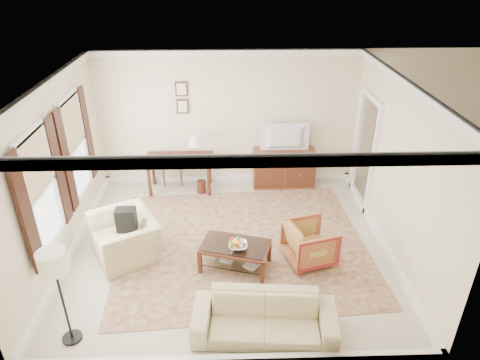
{
  "coord_description": "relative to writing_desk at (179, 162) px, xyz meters",
  "views": [
    {
      "loc": [
        -0.0,
        -6.13,
        4.59
      ],
      "look_at": [
        0.2,
        0.3,
        1.15
      ],
      "focal_mm": 32.0,
      "sensor_mm": 36.0,
      "label": 1
    }
  ],
  "objects": [
    {
      "name": "room_shell",
      "position": [
        1.03,
        -2.05,
        1.82
      ],
      "size": [
        5.51,
        5.01,
        2.91
      ],
      "color": "beige",
      "rests_on": "ground"
    },
    {
      "name": "annex_bedroom",
      "position": [
        5.52,
        -0.9,
        -0.32
      ],
      "size": [
        3.0,
        2.7,
        2.9
      ],
      "color": "beige",
      "rests_on": "ground"
    },
    {
      "name": "window_front",
      "position": [
        -1.67,
        -2.75,
        0.89
      ],
      "size": [
        0.12,
        1.56,
        1.8
      ],
      "primitive_type": null,
      "color": "#CCB284",
      "rests_on": "room_shell"
    },
    {
      "name": "window_rear",
      "position": [
        -1.67,
        -1.15,
        0.89
      ],
      "size": [
        0.12,
        1.56,
        1.8
      ],
      "primitive_type": null,
      "color": "#CCB284",
      "rests_on": "room_shell"
    },
    {
      "name": "doorway",
      "position": [
        3.74,
        -0.55,
        0.42
      ],
      "size": [
        0.1,
        1.12,
        2.25
      ],
      "primitive_type": null,
      "color": "white",
      "rests_on": "room_shell"
    },
    {
      "name": "rug",
      "position": [
        1.26,
        -2.01,
        -0.65
      ],
      "size": [
        4.53,
        3.96,
        0.01
      ],
      "primitive_type": "cube",
      "rotation": [
        0.0,
        0.0,
        0.06
      ],
      "color": "#591E1D",
      "rests_on": "room_shell"
    },
    {
      "name": "writing_desk",
      "position": [
        0.0,
        0.0,
        0.0
      ],
      "size": [
        1.4,
        0.7,
        0.77
      ],
      "color": "#4D2316",
      "rests_on": "room_shell"
    },
    {
      "name": "desk_chair",
      "position": [
        -0.19,
        0.35,
        -0.13
      ],
      "size": [
        0.53,
        0.53,
        1.05
      ],
      "primitive_type": null,
      "rotation": [
        0.0,
        0.0,
        -0.19
      ],
      "color": "brown",
      "rests_on": "room_shell"
    },
    {
      "name": "desk_lamp",
      "position": [
        0.36,
        0.0,
        0.36
      ],
      "size": [
        0.32,
        0.32,
        0.5
      ],
      "primitive_type": null,
      "color": "silver",
      "rests_on": "writing_desk"
    },
    {
      "name": "framed_prints",
      "position": [
        0.1,
        0.42,
        1.28
      ],
      "size": [
        0.25,
        0.04,
        0.68
      ],
      "primitive_type": null,
      "color": "#4D2316",
      "rests_on": "room_shell"
    },
    {
      "name": "sideboard",
      "position": [
        2.24,
        0.17,
        -0.25
      ],
      "size": [
        1.33,
        0.51,
        0.82
      ],
      "primitive_type": "cube",
      "color": "brown",
      "rests_on": "room_shell"
    },
    {
      "name": "tv",
      "position": [
        2.24,
        0.15,
        0.66
      ],
      "size": [
        0.99,
        0.57,
        0.13
      ],
      "primitive_type": "imported",
      "rotation": [
        0.0,
        0.0,
        3.14
      ],
      "color": "black",
      "rests_on": "sideboard"
    },
    {
      "name": "coffee_table",
      "position": [
        1.13,
        -2.64,
        -0.31
      ],
      "size": [
        1.21,
        0.91,
        0.46
      ],
      "rotation": [
        0.0,
        0.0,
        -0.28
      ],
      "color": "#4D2316",
      "rests_on": "room_shell"
    },
    {
      "name": "fruit_bowl",
      "position": [
        1.17,
        -2.73,
        -0.15
      ],
      "size": [
        0.42,
        0.42,
        0.1
      ],
      "primitive_type": "imported",
      "color": "silver",
      "rests_on": "coffee_table"
    },
    {
      "name": "book_a",
      "position": [
        0.92,
        -2.57,
        -0.48
      ],
      "size": [
        0.27,
        0.16,
        0.38
      ],
      "primitive_type": "imported",
      "rotation": [
        0.0,
        0.0,
        -0.49
      ],
      "color": "brown",
      "rests_on": "coffee_table"
    },
    {
      "name": "book_b",
      "position": [
        1.32,
        -2.72,
        -0.48
      ],
      "size": [
        0.23,
        0.2,
        0.38
      ],
      "primitive_type": "imported",
      "rotation": [
        0.0,
        0.0,
        -0.71
      ],
      "color": "brown",
      "rests_on": "coffee_table"
    },
    {
      "name": "striped_armchair",
      "position": [
        2.36,
        -2.5,
        -0.27
      ],
      "size": [
        0.87,
        0.91,
        0.77
      ],
      "primitive_type": "imported",
      "rotation": [
        0.0,
        0.0,
        1.84
      ],
      "color": "maroon",
      "rests_on": "room_shell"
    },
    {
      "name": "club_armchair",
      "position": [
        -0.72,
        -2.26,
        -0.17
      ],
      "size": [
        1.18,
        1.33,
        0.98
      ],
      "primitive_type": "imported",
      "rotation": [
        0.0,
        0.0,
        -1.06
      ],
      "color": "tan",
      "rests_on": "room_shell"
    },
    {
      "name": "backpack",
      "position": [
        -0.66,
        -2.25,
        0.08
      ],
      "size": [
        0.28,
        0.36,
        0.4
      ],
      "primitive_type": "cube",
      "rotation": [
        0.0,
        0.0,
        -1.37
      ],
      "color": "black",
      "rests_on": "club_armchair"
    },
    {
      "name": "sofa",
      "position": [
        1.48,
        -4.04,
        -0.28
      ],
      "size": [
        1.95,
        0.72,
        0.75
      ],
      "primitive_type": "imported",
      "rotation": [
        0.0,
        0.0,
        -0.08
      ],
      "color": "tan",
      "rests_on": "room_shell"
    },
    {
      "name": "floor_lamp",
      "position": [
        -1.1,
        -4.06,
        0.55
      ],
      "size": [
        0.36,
        0.36,
        1.45
      ],
      "color": "black",
      "rests_on": "room_shell"
    }
  ]
}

